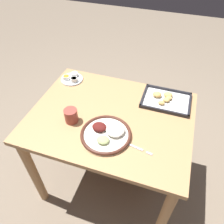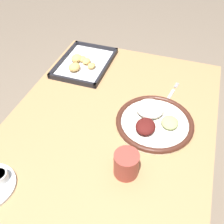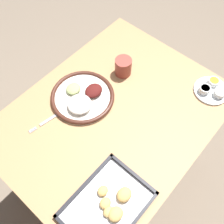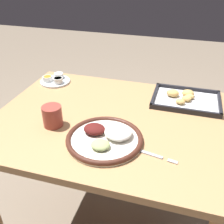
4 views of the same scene
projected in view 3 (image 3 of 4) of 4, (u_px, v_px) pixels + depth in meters
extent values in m
plane|color=#7A6B59|center=(113.00, 169.00, 1.78)|extent=(8.00, 8.00, 0.00)
cube|color=#AD7F51|center=(113.00, 116.00, 1.16)|extent=(0.99, 0.77, 0.03)
cylinder|color=#AD7F51|center=(119.00, 72.00, 1.76)|extent=(0.06, 0.06, 0.72)
cylinder|color=#AD7F51|center=(13.00, 169.00, 1.42)|extent=(0.06, 0.06, 0.72)
cylinder|color=#AD7F51|center=(206.00, 131.00, 1.53)|extent=(0.06, 0.06, 0.72)
cylinder|color=white|center=(83.00, 97.00, 1.18)|extent=(0.29, 0.29, 0.01)
torus|color=#472319|center=(82.00, 96.00, 1.18)|extent=(0.29, 0.29, 0.02)
ellipsoid|color=white|center=(79.00, 104.00, 1.13)|extent=(0.11, 0.11, 0.04)
ellipsoid|color=#511614|center=(94.00, 91.00, 1.17)|extent=(0.08, 0.07, 0.03)
ellipsoid|color=#9EAD6B|center=(73.00, 89.00, 1.18)|extent=(0.07, 0.06, 0.02)
cube|color=#B2B2B7|center=(54.00, 116.00, 1.13)|extent=(0.14, 0.04, 0.00)
cylinder|color=#B2B2B7|center=(32.00, 129.00, 1.10)|extent=(0.03, 0.01, 0.00)
cylinder|color=#B2B2B7|center=(33.00, 130.00, 1.10)|extent=(0.03, 0.01, 0.00)
cylinder|color=#B2B2B7|center=(33.00, 130.00, 1.10)|extent=(0.03, 0.01, 0.00)
cylinder|color=#B2B2B7|center=(33.00, 131.00, 1.10)|extent=(0.03, 0.01, 0.00)
cylinder|color=silver|center=(211.00, 91.00, 1.20)|extent=(0.16, 0.16, 0.01)
cylinder|color=silver|center=(205.00, 90.00, 1.18)|extent=(0.05, 0.05, 0.03)
cylinder|color=#51992D|center=(205.00, 88.00, 1.17)|extent=(0.04, 0.04, 0.01)
cylinder|color=silver|center=(219.00, 93.00, 1.17)|extent=(0.05, 0.05, 0.03)
cylinder|color=#593319|center=(220.00, 92.00, 1.16)|extent=(0.04, 0.04, 0.01)
cylinder|color=silver|center=(213.00, 82.00, 1.20)|extent=(0.05, 0.05, 0.03)
cylinder|color=#C67F23|center=(214.00, 81.00, 1.20)|extent=(0.04, 0.04, 0.01)
cube|color=black|center=(107.00, 205.00, 0.94)|extent=(0.31, 0.23, 0.01)
cube|color=silver|center=(107.00, 205.00, 0.94)|extent=(0.29, 0.21, 0.00)
cube|color=black|center=(85.00, 184.00, 0.97)|extent=(0.31, 0.01, 0.02)
cube|color=black|center=(133.00, 174.00, 0.99)|extent=(0.01, 0.23, 0.02)
ellipsoid|color=tan|center=(103.00, 191.00, 0.95)|extent=(0.04, 0.04, 0.02)
ellipsoid|color=tan|center=(109.00, 212.00, 0.92)|extent=(0.04, 0.04, 0.02)
ellipsoid|color=tan|center=(116.00, 214.00, 0.91)|extent=(0.06, 0.05, 0.03)
ellipsoid|color=tan|center=(105.00, 203.00, 0.93)|extent=(0.04, 0.04, 0.02)
ellipsoid|color=tan|center=(124.00, 195.00, 0.94)|extent=(0.06, 0.05, 0.03)
cylinder|color=#993D33|center=(123.00, 67.00, 1.22)|extent=(0.08, 0.08, 0.09)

